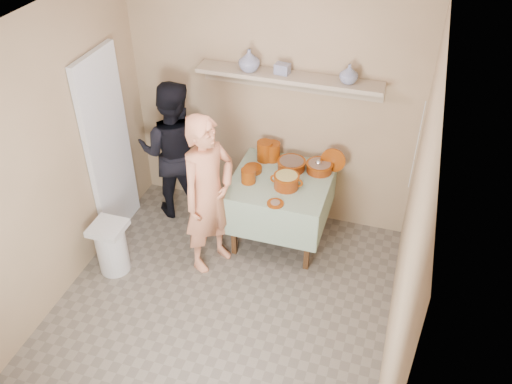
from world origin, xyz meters
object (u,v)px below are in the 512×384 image
at_px(trash_bin, 112,247).
at_px(serving_table, 281,189).
at_px(person_helper, 174,150).
at_px(cazuela_rice, 286,180).
at_px(person_cook, 209,195).

bearing_deg(trash_bin, serving_table, 33.54).
bearing_deg(serving_table, person_helper, 174.08).
xyz_separation_m(cazuela_rice, trash_bin, (-1.53, -0.84, -0.56)).
distance_m(person_helper, serving_table, 1.24).
bearing_deg(cazuela_rice, person_cook, -146.23).
height_order(cazuela_rice, trash_bin, cazuela_rice).
distance_m(person_cook, trash_bin, 1.12).
bearing_deg(person_cook, person_helper, 70.79).
relative_size(person_helper, serving_table, 1.63).
relative_size(cazuela_rice, trash_bin, 0.59).
bearing_deg(cazuela_rice, person_helper, 169.14).
relative_size(person_helper, trash_bin, 2.82).
relative_size(serving_table, trash_bin, 1.74).
xyz_separation_m(person_cook, cazuela_rice, (0.64, 0.43, 0.02)).
distance_m(cazuela_rice, trash_bin, 1.83).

